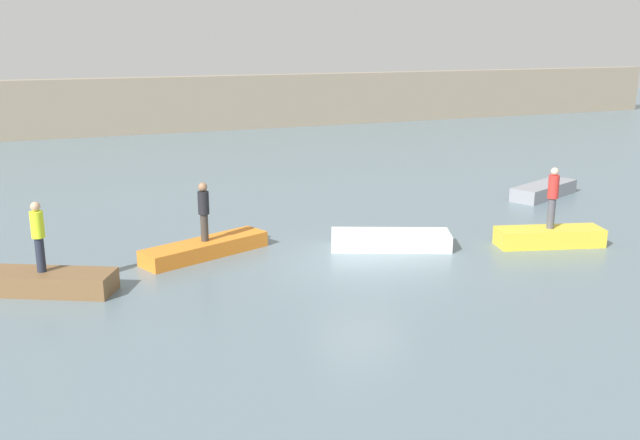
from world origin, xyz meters
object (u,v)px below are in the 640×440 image
rowboat_orange (205,248)px  person_red_shirt (553,195)px  rowboat_brown (43,282)px  rowboat_white (390,240)px  rowboat_grey (544,190)px  person_dark_shirt (204,208)px  person_hiviz_shirt (38,233)px  rowboat_yellow (549,237)px

rowboat_orange → person_red_shirt: bearing=-37.8°
rowboat_brown → rowboat_white: bearing=27.6°
rowboat_brown → rowboat_grey: rowboat_brown is taller
rowboat_grey → person_dark_shirt: size_ratio=1.99×
rowboat_grey → person_hiviz_shirt: bearing=169.3°
rowboat_orange → rowboat_white: 5.50m
rowboat_yellow → person_dark_shirt: bearing=179.2°
rowboat_orange → rowboat_grey: 14.42m
rowboat_white → rowboat_yellow: 4.87m
rowboat_brown → rowboat_orange: (4.44, 1.43, -0.04)m
person_red_shirt → person_dark_shirt: bearing=163.5°
person_red_shirt → rowboat_white: bearing=160.9°
person_hiviz_shirt → person_dark_shirt: person_hiviz_shirt is taller
rowboat_brown → rowboat_white: 9.77m
rowboat_white → rowboat_grey: size_ratio=1.04×
person_hiviz_shirt → person_red_shirt: bearing=-6.0°
rowboat_white → rowboat_brown: bearing=-156.3°
rowboat_yellow → person_dark_shirt: 10.42m
rowboat_grey → rowboat_white: bearing=-179.0°
rowboat_white → person_red_shirt: 5.05m
rowboat_grey → person_red_shirt: (-4.26, -5.46, 1.32)m
rowboat_brown → rowboat_grey: bearing=39.1°
rowboat_orange → person_dark_shirt: person_dark_shirt is taller
rowboat_brown → person_red_shirt: person_red_shirt is taller
rowboat_brown → rowboat_yellow: size_ratio=1.10×
rowboat_grey → person_red_shirt: person_red_shirt is taller
rowboat_white → person_dark_shirt: bearing=-171.0°
person_dark_shirt → person_hiviz_shirt: bearing=-162.1°
rowboat_brown → rowboat_yellow: 14.45m
rowboat_white → person_red_shirt: bearing=4.2°
person_hiviz_shirt → rowboat_white: bearing=0.5°
rowboat_orange → rowboat_yellow: rowboat_yellow is taller
rowboat_orange → person_dark_shirt: (-0.00, -0.00, 1.19)m
rowboat_brown → person_dark_shirt: (4.44, 1.43, 1.15)m
rowboat_yellow → person_hiviz_shirt: bearing=-170.3°
rowboat_white → person_red_shirt: person_red_shirt is taller
person_hiviz_shirt → rowboat_grey: bearing=12.0°
rowboat_orange → person_red_shirt: (9.93, -2.94, 1.36)m
person_dark_shirt → rowboat_yellow: bearing=-16.5°
rowboat_yellow → person_red_shirt: 1.32m
rowboat_brown → rowboat_orange: rowboat_brown is taller
person_hiviz_shirt → rowboat_orange: bearing=17.9°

